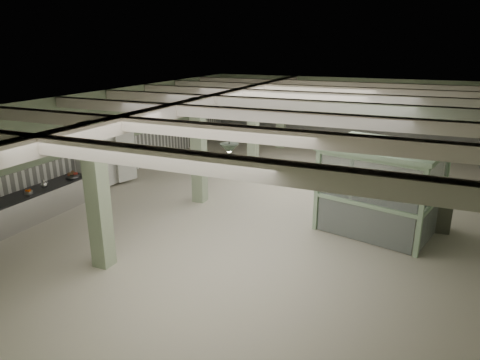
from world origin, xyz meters
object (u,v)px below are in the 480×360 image
at_px(filing_cabinet, 443,209).
at_px(guard_booth, 383,173).
at_px(prep_counter, 19,210).
at_px(walkin_cooler, 104,161).

bearing_deg(filing_cabinet, guard_booth, -167.62).
distance_m(prep_counter, walkin_cooler, 4.03).
bearing_deg(guard_booth, prep_counter, -144.08).
bearing_deg(prep_counter, guard_booth, 22.08).
distance_m(guard_booth, filing_cabinet, 2.12).
bearing_deg(prep_counter, filing_cabinet, 21.58).
xyz_separation_m(prep_counter, guard_booth, (10.05, 4.08, 1.27)).
distance_m(prep_counter, guard_booth, 10.92).
height_order(prep_counter, filing_cabinet, filing_cabinet).
distance_m(walkin_cooler, guard_booth, 10.15).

